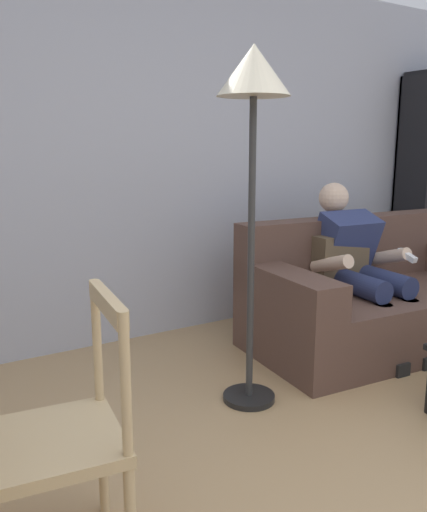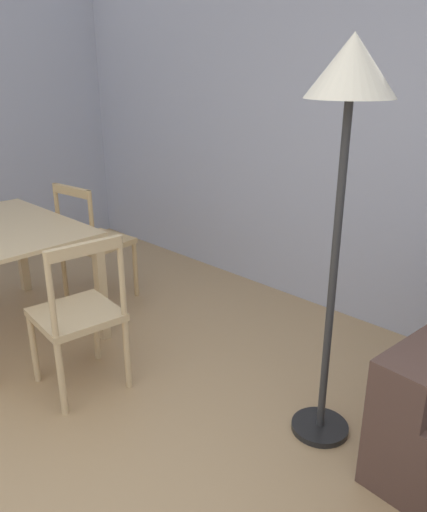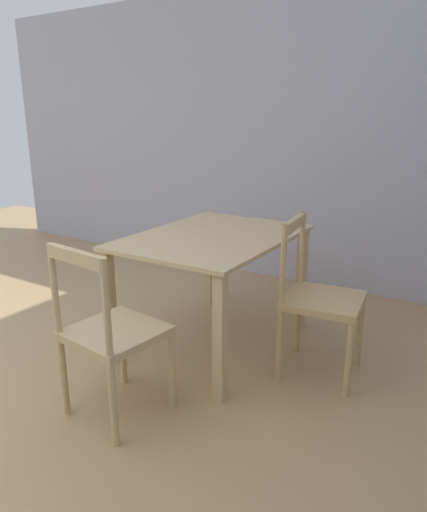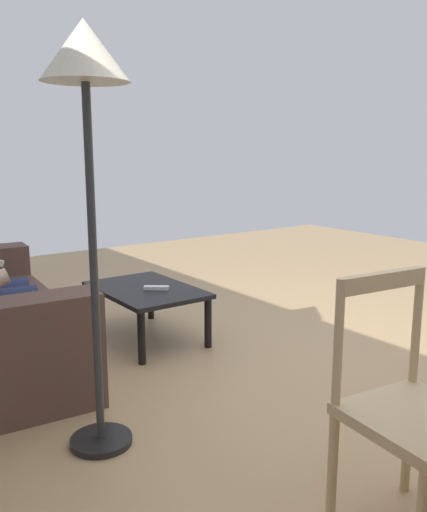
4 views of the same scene
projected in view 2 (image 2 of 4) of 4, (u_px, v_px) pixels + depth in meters
dining_chair_near_wall at (95, 243)px, 3.80m from camera, size 0.47×0.47×0.91m
dining_chair_facing_couch at (78, 315)px, 2.72m from camera, size 0.47×0.47×0.90m
floor_lamp at (348, 110)px, 1.99m from camera, size 0.36×0.36×1.82m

